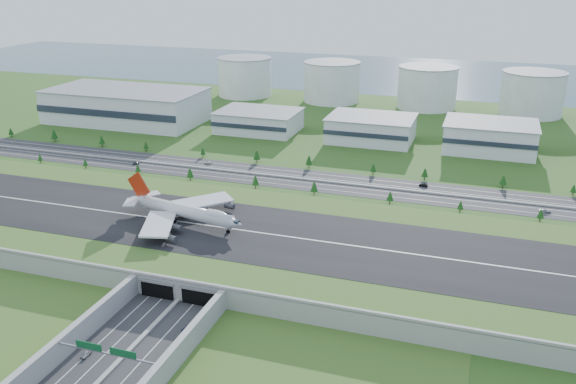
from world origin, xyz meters
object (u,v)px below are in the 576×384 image
(car_0, at_px, (86,353))
(car_2, at_px, (188,328))
(boeing_747, at_px, (184,211))
(car_6, at_px, (545,211))
(fuel_tank_a, at_px, (245,77))
(car_7, at_px, (208,163))
(car_4, at_px, (136,163))
(car_5, at_px, (423,185))

(car_0, xyz_separation_m, car_2, (23.97, 23.32, -0.13))
(boeing_747, bearing_deg, car_6, 39.82)
(fuel_tank_a, bearing_deg, boeing_747, -72.64)
(car_0, distance_m, car_7, 200.53)
(car_4, bearing_deg, car_7, -90.57)
(car_2, distance_m, car_7, 186.14)
(fuel_tank_a, xyz_separation_m, car_6, (254.52, -224.69, -16.55))
(car_0, xyz_separation_m, car_5, (83.66, 194.47, -0.01))
(boeing_747, distance_m, car_2, 76.74)
(car_2, xyz_separation_m, car_4, (-115.68, 155.67, 0.02))
(car_4, height_order, car_5, car_5)
(boeing_747, xyz_separation_m, car_4, (-80.24, 88.83, -12.80))
(car_4, bearing_deg, boeing_747, -158.46)
(car_0, relative_size, car_4, 1.15)
(car_4, bearing_deg, car_0, -173.42)
(car_6, xyz_separation_m, car_7, (-195.91, 19.20, -0.13))
(fuel_tank_a, xyz_separation_m, car_2, (132.25, -376.45, -16.69))
(boeing_747, distance_m, car_7, 111.64)
(fuel_tank_a, height_order, car_4, fuel_tank_a)
(car_0, bearing_deg, car_5, 64.15)
(fuel_tank_a, height_order, car_6, fuel_tank_a)
(car_2, relative_size, car_4, 1.19)
(car_5, distance_m, car_7, 133.33)
(car_2, relative_size, car_6, 0.84)
(car_4, bearing_deg, car_6, -111.49)
(car_2, bearing_deg, fuel_tank_a, -63.76)
(car_5, bearing_deg, fuel_tank_a, -126.77)
(boeing_747, bearing_deg, car_4, 143.62)
(car_4, relative_size, car_5, 0.85)
(car_2, bearing_deg, boeing_747, -55.19)
(fuel_tank_a, relative_size, car_2, 10.04)
(car_6, height_order, car_7, car_6)
(boeing_747, bearing_deg, car_2, -50.55)
(fuel_tank_a, bearing_deg, car_6, -41.44)
(car_2, xyz_separation_m, car_5, (59.69, 171.15, 0.12))
(fuel_tank_a, height_order, car_7, fuel_tank_a)
(car_0, bearing_deg, fuel_tank_a, 102.58)
(fuel_tank_a, distance_m, car_2, 399.35)
(fuel_tank_a, height_order, car_2, fuel_tank_a)
(fuel_tank_a, bearing_deg, car_5, -46.93)
(car_7, bearing_deg, fuel_tank_a, -166.05)
(fuel_tank_a, distance_m, car_6, 339.91)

